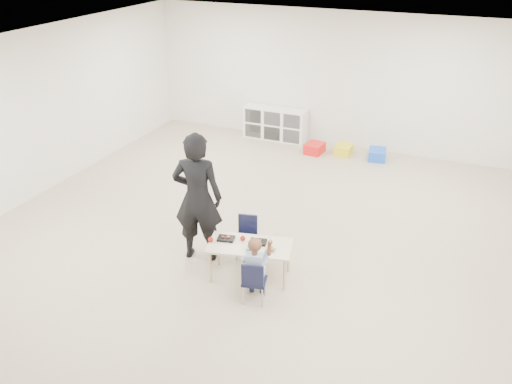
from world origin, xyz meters
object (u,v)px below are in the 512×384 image
at_px(child, 254,269).
at_px(cubby_shelf, 275,124).
at_px(chair_near, 254,280).
at_px(adult, 198,198).
at_px(table, 250,261).

distance_m(child, cubby_shelf, 5.85).
height_order(chair_near, cubby_shelf, cubby_shelf).
distance_m(cubby_shelf, adult, 4.99).
relative_size(child, adult, 0.51).
relative_size(chair_near, child, 0.63).
distance_m(chair_near, child, 0.17).
height_order(table, chair_near, chair_near).
xyz_separation_m(chair_near, child, (0.00, 0.00, 0.17)).
xyz_separation_m(child, adult, (-1.12, 0.63, 0.46)).
xyz_separation_m(table, child, (0.26, -0.45, 0.22)).
relative_size(cubby_shelf, adult, 0.75).
distance_m(table, adult, 1.11).
bearing_deg(chair_near, child, 0.00).
xyz_separation_m(chair_near, cubby_shelf, (-1.91, 5.52, 0.05)).
bearing_deg(child, chair_near, 0.00).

